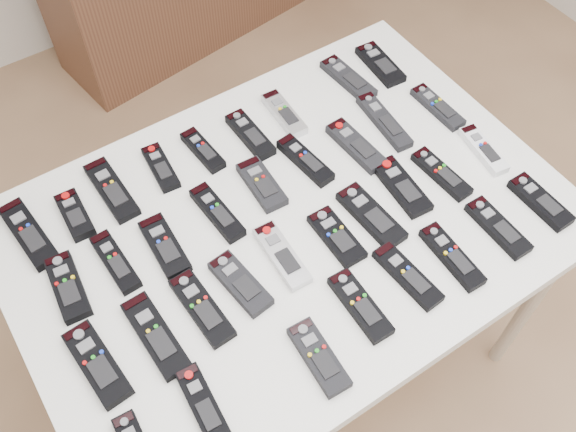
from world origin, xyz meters
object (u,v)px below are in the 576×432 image
remote_21 (240,283)px  remote_35 (540,202)px  remote_7 (348,79)px  remote_9 (68,287)px  remote_13 (262,184)px  remote_25 (402,187)px  remote_18 (97,364)px  remote_32 (407,276)px  remote_10 (115,262)px  remote_17 (438,107)px  remote_1 (75,215)px  remote_6 (284,114)px  remote_0 (29,234)px  remote_34 (498,227)px  remote_15 (356,146)px  remote_11 (165,246)px  remote_26 (441,174)px  remote_2 (112,190)px  remote_5 (250,135)px  remote_23 (337,237)px  remote_31 (360,305)px  remote_3 (161,168)px  remote_33 (452,256)px  remote_14 (305,160)px  remote_20 (202,308)px  remote_8 (380,64)px  remote_22 (282,255)px  remote_4 (203,150)px  remote_29 (204,406)px  remote_24 (371,216)px  remote_27 (483,150)px  remote_12 (217,212)px  remote_30 (319,357)px  remote_16 (384,121)px  table (288,235)px

remote_21 → remote_35: same height
remote_7 → remote_9: (-0.87, -0.18, 0.00)m
remote_13 → remote_25: size_ratio=0.88×
remote_18 → remote_32: (0.64, -0.18, -0.00)m
remote_10 → remote_17: size_ratio=0.98×
remote_1 → remote_6: bearing=2.9°
remote_0 → remote_34: (0.89, -0.57, -0.00)m
remote_32 → remote_34: 0.25m
remote_10 → remote_15: (0.64, -0.02, 0.00)m
remote_10 → remote_11: size_ratio=1.00×
remote_21 → remote_26: (0.56, -0.01, -0.00)m
remote_2 → remote_5: remote_5 is taller
remote_23 → remote_31: size_ratio=0.90×
remote_3 → remote_25: (0.45, -0.37, 0.00)m
remote_2 → remote_33: bearing=-48.1°
remote_14 → remote_20: bearing=-158.7°
remote_0 → remote_8: 1.00m
remote_22 → remote_31: (0.07, -0.19, 0.00)m
remote_4 → remote_25: 0.49m
remote_26 → remote_29: bearing=-169.9°
remote_23 → remote_26: (0.31, 0.01, 0.00)m
remote_5 → remote_4: bearing=169.2°
remote_24 → remote_27: remote_24 is taller
remote_1 → remote_17: size_ratio=0.80×
remote_12 → remote_14: bearing=0.5°
remote_0 → remote_1: 0.11m
remote_1 → remote_21: same height
remote_13 → remote_23: (0.06, -0.22, -0.00)m
remote_15 → remote_26: 0.22m
remote_1 → remote_29: bearing=-84.0°
remote_15 → remote_30: same height
remote_11 → remote_1: bearing=128.2°
remote_10 → remote_5: bearing=17.2°
remote_0 → remote_35: remote_0 is taller
remote_2 → remote_29: remote_29 is taller
remote_10 → remote_33: bearing=-34.4°
remote_22 → remote_34: size_ratio=1.04×
remote_7 → remote_21: (-0.56, -0.38, 0.00)m
remote_26 → remote_16: bearing=89.1°
remote_10 → remote_17: (0.89, -0.03, -0.00)m
remote_12 → remote_32: (0.26, -0.37, -0.00)m
remote_27 → remote_31: remote_31 is taller
remote_33 → table: bearing=132.9°
remote_29 → remote_3: bearing=74.9°
remote_13 → remote_32: bearing=-68.1°
remote_10 → remote_15: size_ratio=0.93×
remote_1 → remote_17: bearing=-9.3°
remote_4 → remote_16: 0.46m
remote_25 → remote_31: remote_31 is taller
remote_7 → remote_15: bearing=-126.2°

